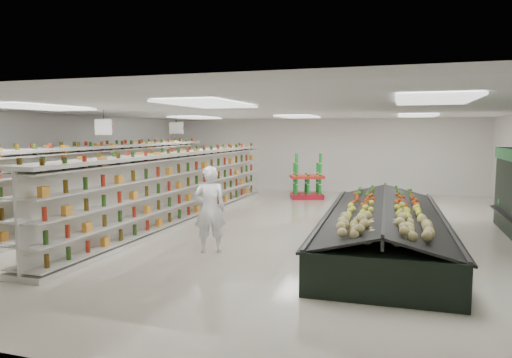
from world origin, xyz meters
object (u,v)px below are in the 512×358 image
(gondola_left, at_px, (106,183))
(soda_endcap, at_px, (307,179))
(gondola_center, at_px, (181,189))
(shopper_main, at_px, (210,209))
(produce_island, at_px, (384,226))
(shopper_background, at_px, (184,177))

(gondola_left, height_order, soda_endcap, gondola_left)
(gondola_center, relative_size, shopper_main, 6.23)
(soda_endcap, distance_m, shopper_main, 8.54)
(gondola_left, distance_m, soda_endcap, 7.62)
(produce_island, relative_size, shopper_main, 3.90)
(produce_island, relative_size, soda_endcap, 4.52)
(gondola_center, xyz_separation_m, shopper_background, (-1.56, 3.34, 0.00))
(gondola_center, relative_size, produce_island, 1.60)
(gondola_left, height_order, shopper_main, gondola_left)
(produce_island, height_order, shopper_main, shopper_main)
(shopper_main, bearing_deg, soda_endcap, -120.23)
(gondola_left, xyz_separation_m, shopper_background, (1.10, 3.20, -0.08))
(gondola_center, height_order, shopper_background, gondola_center)
(produce_island, xyz_separation_m, shopper_main, (-3.62, -1.57, 0.45))
(soda_endcap, bearing_deg, gondola_center, -115.81)
(soda_endcap, xyz_separation_m, shopper_main, (-0.47, -8.53, 0.16))
(produce_island, bearing_deg, shopper_background, 147.35)
(produce_island, relative_size, shopper_background, 3.94)
(shopper_main, height_order, shopper_background, shopper_main)
(produce_island, xyz_separation_m, soda_endcap, (-3.14, 6.96, 0.30))
(gondola_center, distance_m, produce_island, 6.01)
(gondola_left, bearing_deg, gondola_center, -4.27)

